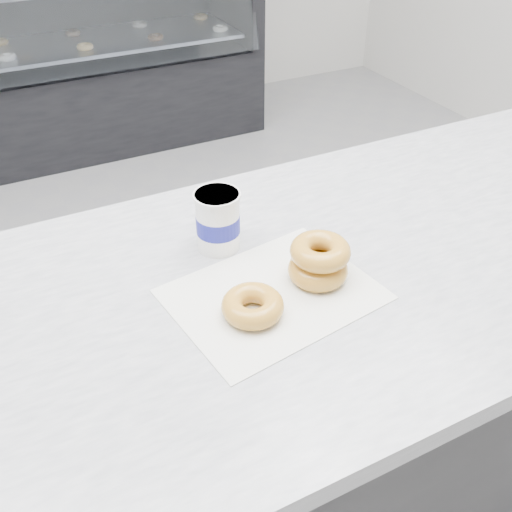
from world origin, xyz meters
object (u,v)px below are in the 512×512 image
Objects in this scene: display_case at (46,64)px; coffee_cup at (218,220)px; donut_stack at (319,261)px; counter at (273,433)px; donut_single at (253,306)px.

coffee_cup is at bearing -91.20° from display_case.
coffee_cup is (-0.12, 0.17, 0.02)m from donut_stack.
donut_single reaches higher than counter.
counter is 20.41× the size of donut_stack.
counter is at bearing -90.00° from display_case.
donut_single is 0.69× the size of donut_stack.
counter is at bearing 154.46° from donut_stack.
display_case reaches higher than coffee_cup.
donut_single is at bearing -91.70° from display_case.
donut_stack is at bearing -88.66° from display_case.
donut_single is at bearing -141.65° from counter.
donut_single is at bearing -113.87° from coffee_cup.
donut_single is 0.21m from coffee_cup.
coffee_cup reaches higher than donut_single.
display_case is at bearing 91.34° from donut_stack.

